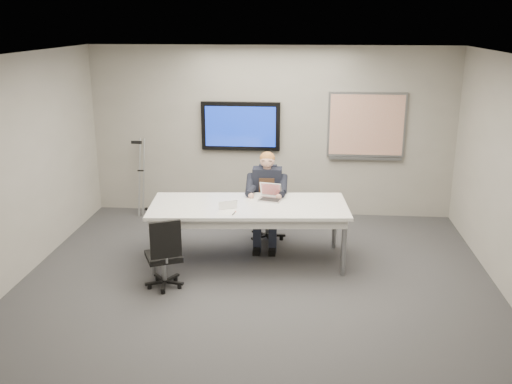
# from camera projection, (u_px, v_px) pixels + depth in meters

# --- Properties ---
(floor) EXTENTS (6.00, 6.00, 0.02)m
(floor) POSITION_uv_depth(u_px,v_px,m) (255.00, 291.00, 6.97)
(floor) COLOR #373739
(floor) RESTS_ON ground
(ceiling) EXTENTS (6.00, 6.00, 0.02)m
(ceiling) POSITION_uv_depth(u_px,v_px,m) (254.00, 57.00, 6.15)
(ceiling) COLOR silver
(ceiling) RESTS_ON wall_back
(wall_back) EXTENTS (6.00, 0.02, 2.80)m
(wall_back) POSITION_uv_depth(u_px,v_px,m) (271.00, 132.00, 9.42)
(wall_back) COLOR gray
(wall_back) RESTS_ON ground
(wall_front) EXTENTS (6.00, 0.02, 2.80)m
(wall_front) POSITION_uv_depth(u_px,v_px,m) (212.00, 307.00, 3.70)
(wall_front) COLOR gray
(wall_front) RESTS_ON ground
(wall_left) EXTENTS (0.02, 6.00, 2.80)m
(wall_left) POSITION_uv_depth(u_px,v_px,m) (5.00, 175.00, 6.82)
(wall_left) COLOR gray
(wall_left) RESTS_ON ground
(conference_table) EXTENTS (2.71, 1.31, 0.81)m
(conference_table) POSITION_uv_depth(u_px,v_px,m) (249.00, 211.00, 7.66)
(conference_table) COLOR white
(conference_table) RESTS_ON ground
(tv_display) EXTENTS (1.30, 0.09, 0.80)m
(tv_display) POSITION_uv_depth(u_px,v_px,m) (241.00, 126.00, 9.38)
(tv_display) COLOR black
(tv_display) RESTS_ON wall_back
(whiteboard) EXTENTS (1.25, 0.08, 1.10)m
(whiteboard) POSITION_uv_depth(u_px,v_px,m) (366.00, 126.00, 9.22)
(whiteboard) COLOR gray
(whiteboard) RESTS_ON wall_back
(office_chair_far) EXTENTS (0.52, 0.52, 1.03)m
(office_chair_far) POSITION_uv_depth(u_px,v_px,m) (267.00, 218.00, 8.55)
(office_chair_far) COLOR black
(office_chair_far) RESTS_ON ground
(office_chair_near) EXTENTS (0.59, 0.59, 0.93)m
(office_chair_near) POSITION_uv_depth(u_px,v_px,m) (165.00, 266.00, 6.98)
(office_chair_near) COLOR black
(office_chair_near) RESTS_ON ground
(seated_person) EXTENTS (0.43, 0.73, 1.37)m
(seated_person) POSITION_uv_depth(u_px,v_px,m) (266.00, 209.00, 8.24)
(seated_person) COLOR #212637
(seated_person) RESTS_ON office_chair_far
(crutch) EXTENTS (0.36, 0.76, 1.39)m
(crutch) POSITION_uv_depth(u_px,v_px,m) (142.00, 176.00, 9.58)
(crutch) COLOR #9DA0A4
(crutch) RESTS_ON ground
(laptop) EXTENTS (0.35, 0.35, 0.22)m
(laptop) POSITION_uv_depth(u_px,v_px,m) (270.00, 195.00, 7.84)
(laptop) COLOR silver
(laptop) RESTS_ON conference_table
(name_tent) EXTENTS (0.25, 0.16, 0.10)m
(name_tent) POSITION_uv_depth(u_px,v_px,m) (228.00, 205.00, 7.47)
(name_tent) COLOR white
(name_tent) RESTS_ON conference_table
(pen) EXTENTS (0.04, 0.15, 0.01)m
(pen) POSITION_uv_depth(u_px,v_px,m) (234.00, 213.00, 7.28)
(pen) COLOR black
(pen) RESTS_ON conference_table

